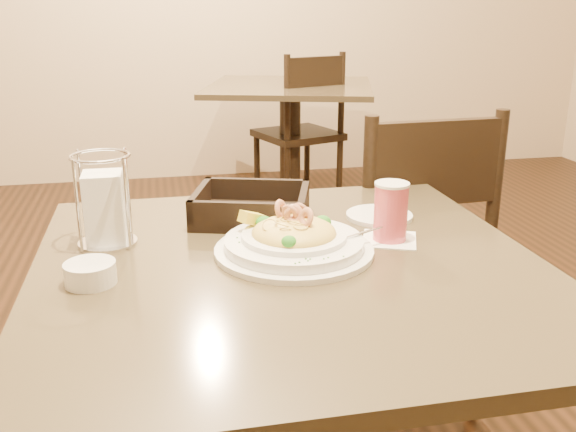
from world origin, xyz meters
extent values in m
cube|color=brown|center=(0.00, 0.00, 0.74)|extent=(0.90, 0.90, 0.03)
cylinder|color=black|center=(0.54, 2.54, 0.01)|extent=(0.52, 0.52, 0.03)
cylinder|color=black|center=(0.54, 2.54, 0.38)|extent=(0.12, 0.12, 0.69)
cube|color=brown|center=(0.54, 2.54, 0.74)|extent=(1.12, 1.12, 0.03)
cube|color=black|center=(0.47, 0.63, 0.45)|extent=(0.44, 0.44, 0.04)
cylinder|color=black|center=(0.64, 0.82, 0.21)|extent=(0.04, 0.04, 0.43)
cylinder|color=black|center=(0.28, 0.80, 0.21)|extent=(0.04, 0.04, 0.43)
cylinder|color=black|center=(0.66, 0.46, 0.21)|extent=(0.04, 0.04, 0.43)
cylinder|color=black|center=(0.30, 0.44, 0.21)|extent=(0.04, 0.04, 0.43)
cylinder|color=black|center=(0.66, 0.46, 0.70)|extent=(0.04, 0.04, 0.46)
cylinder|color=black|center=(0.30, 0.44, 0.70)|extent=(0.04, 0.04, 0.46)
cube|color=black|center=(0.48, 0.45, 0.80)|extent=(0.36, 0.05, 0.22)
cube|color=black|center=(0.60, 2.61, 0.45)|extent=(0.53, 0.53, 0.04)
cylinder|color=black|center=(0.71, 2.84, 0.21)|extent=(0.04, 0.04, 0.43)
cylinder|color=black|center=(0.37, 2.72, 0.21)|extent=(0.04, 0.04, 0.43)
cylinder|color=black|center=(0.83, 2.50, 0.21)|extent=(0.04, 0.04, 0.43)
cylinder|color=black|center=(0.49, 2.38, 0.21)|extent=(0.04, 0.04, 0.43)
cylinder|color=black|center=(0.83, 2.50, 0.70)|extent=(0.04, 0.04, 0.46)
cylinder|color=black|center=(0.49, 2.38, 0.70)|extent=(0.04, 0.04, 0.46)
cube|color=black|center=(0.66, 2.44, 0.80)|extent=(0.35, 0.15, 0.22)
cylinder|color=white|center=(0.02, 0.04, 0.76)|extent=(0.29, 0.29, 0.01)
cylinder|color=white|center=(0.02, 0.04, 0.77)|extent=(0.26, 0.26, 0.02)
cylinder|color=white|center=(0.02, 0.04, 0.78)|extent=(0.19, 0.19, 0.01)
ellipsoid|color=gold|center=(0.02, 0.04, 0.79)|extent=(0.16, 0.16, 0.05)
cube|color=yellow|center=(-0.05, 0.10, 0.80)|extent=(0.06, 0.05, 0.04)
cube|color=silver|center=(0.14, 0.03, 0.78)|extent=(0.10, 0.04, 0.01)
cube|color=silver|center=(0.08, 0.03, 0.79)|extent=(0.03, 0.03, 0.00)
torus|color=gold|center=(0.01, 0.08, 0.81)|extent=(0.05, 0.04, 0.03)
torus|color=gold|center=(0.00, 0.06, 0.80)|extent=(0.04, 0.04, 0.02)
torus|color=gold|center=(0.02, 0.03, 0.81)|extent=(0.05, 0.05, 0.02)
torus|color=gold|center=(-0.01, 0.01, 0.81)|extent=(0.03, 0.03, 0.02)
torus|color=gold|center=(0.02, 0.04, 0.80)|extent=(0.04, 0.04, 0.02)
torus|color=gold|center=(0.01, 0.05, 0.80)|extent=(0.04, 0.04, 0.02)
torus|color=gold|center=(-0.01, 0.02, 0.82)|extent=(0.04, 0.04, 0.02)
torus|color=gold|center=(0.02, 0.06, 0.81)|extent=(0.04, 0.04, 0.02)
torus|color=gold|center=(0.01, 0.04, 0.82)|extent=(0.05, 0.05, 0.00)
torus|color=gold|center=(0.02, 0.05, 0.80)|extent=(0.02, 0.03, 0.02)
torus|color=gold|center=(0.00, 0.05, 0.81)|extent=(0.05, 0.05, 0.02)
torus|color=gold|center=(-0.03, 0.02, 0.81)|extent=(0.04, 0.03, 0.02)
torus|color=gold|center=(0.02, 0.05, 0.80)|extent=(0.05, 0.04, 0.02)
torus|color=gold|center=(0.02, 0.04, 0.80)|extent=(0.03, 0.03, 0.02)
torus|color=gold|center=(0.02, 0.00, 0.81)|extent=(0.03, 0.03, 0.01)
torus|color=tan|center=(0.03, 0.02, 0.83)|extent=(0.03, 0.04, 0.04)
torus|color=tan|center=(0.01, 0.05, 0.83)|extent=(0.04, 0.04, 0.04)
torus|color=tan|center=(0.00, 0.07, 0.83)|extent=(0.04, 0.04, 0.04)
torus|color=tan|center=(0.03, 0.06, 0.83)|extent=(0.04, 0.04, 0.04)
torus|color=tan|center=(0.01, 0.04, 0.83)|extent=(0.04, 0.03, 0.04)
torus|color=tan|center=(0.01, 0.05, 0.83)|extent=(0.04, 0.04, 0.04)
ellipsoid|color=#1E6116|center=(0.08, 0.07, 0.80)|extent=(0.03, 0.03, 0.02)
ellipsoid|color=#1E6116|center=(-0.03, 0.09, 0.80)|extent=(0.03, 0.03, 0.02)
ellipsoid|color=#1E6116|center=(-0.01, -0.02, 0.80)|extent=(0.03, 0.03, 0.02)
cube|color=#266619|center=(0.05, -0.07, 0.78)|extent=(0.00, 0.00, 0.00)
cube|color=#266619|center=(0.01, -0.06, 0.78)|extent=(0.00, 0.00, 0.00)
cube|color=#266619|center=(0.11, 0.04, 0.78)|extent=(0.00, 0.00, 0.00)
cube|color=#266619|center=(0.02, -0.06, 0.78)|extent=(0.00, 0.00, 0.00)
cube|color=#266619|center=(0.04, -0.07, 0.78)|extent=(0.00, 0.00, 0.00)
cube|color=#266619|center=(0.13, 0.03, 0.78)|extent=(0.00, 0.00, 0.00)
cube|color=#266619|center=(-0.09, 0.06, 0.78)|extent=(0.00, 0.00, 0.00)
cube|color=#266619|center=(0.08, -0.06, 0.78)|extent=(0.00, 0.00, 0.00)
cube|color=#266619|center=(0.00, -0.08, 0.78)|extent=(0.00, 0.00, 0.00)
cube|color=#266619|center=(-0.01, -0.08, 0.78)|extent=(0.00, 0.00, 0.00)
cube|color=#266619|center=(-0.09, 0.04, 0.78)|extent=(0.00, 0.00, 0.00)
cube|color=#266619|center=(0.02, -0.07, 0.78)|extent=(0.00, 0.00, 0.00)
cube|color=#266619|center=(-0.07, 0.10, 0.78)|extent=(0.00, 0.00, 0.00)
cube|color=white|center=(0.21, 0.07, 0.75)|extent=(0.13, 0.13, 0.00)
cylinder|color=#D64B59|center=(0.21, 0.07, 0.81)|extent=(0.06, 0.06, 0.11)
cylinder|color=white|center=(0.21, 0.07, 0.86)|extent=(0.07, 0.07, 0.01)
cube|color=black|center=(-0.03, 0.25, 0.76)|extent=(0.28, 0.25, 0.02)
cube|color=black|center=(0.07, 0.22, 0.79)|extent=(0.07, 0.19, 0.05)
cube|color=black|center=(-0.14, 0.28, 0.79)|extent=(0.07, 0.19, 0.05)
cube|color=black|center=(-0.01, 0.33, 0.79)|extent=(0.23, 0.08, 0.05)
cube|color=black|center=(-0.06, 0.16, 0.79)|extent=(0.23, 0.08, 0.05)
cylinder|color=silver|center=(-0.32, 0.16, 0.75)|extent=(0.11, 0.11, 0.01)
torus|color=silver|center=(-0.32, 0.16, 0.92)|extent=(0.11, 0.11, 0.01)
cube|color=white|center=(-0.32, 0.16, 0.82)|extent=(0.09, 0.09, 0.13)
cylinder|color=silver|center=(-0.37, 0.12, 0.84)|extent=(0.01, 0.01, 0.17)
cylinder|color=silver|center=(-0.28, 0.12, 0.84)|extent=(0.01, 0.01, 0.17)
cylinder|color=silver|center=(-0.37, 0.20, 0.84)|extent=(0.01, 0.01, 0.17)
cylinder|color=silver|center=(-0.28, 0.20, 0.84)|extent=(0.01, 0.01, 0.17)
cylinder|color=white|center=(0.24, 0.20, 0.76)|extent=(0.15, 0.15, 0.01)
cylinder|color=white|center=(-0.34, -0.02, 0.77)|extent=(0.09, 0.09, 0.04)
camera|label=1|loc=(-0.22, -1.03, 1.19)|focal=40.00mm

